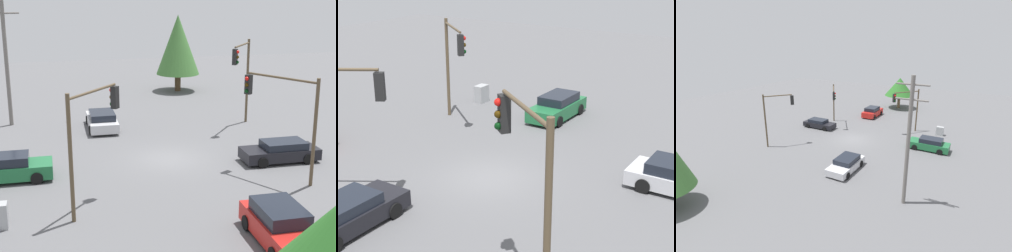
# 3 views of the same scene
# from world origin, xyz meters

# --- Properties ---
(ground_plane) EXTENTS (80.00, 80.00, 0.00)m
(ground_plane) POSITION_xyz_m (0.00, 0.00, 0.00)
(ground_plane) COLOR #5B5B5E
(sedan_dark) EXTENTS (4.41, 1.87, 1.20)m
(sedan_dark) POSITION_xyz_m (6.15, -1.78, 0.59)
(sedan_dark) COLOR black
(sedan_dark) RESTS_ON ground_plane
(sedan_silver) EXTENTS (2.02, 4.35, 1.25)m
(sedan_silver) POSITION_xyz_m (-3.12, 7.28, 0.61)
(sedan_silver) COLOR silver
(sedan_silver) RESTS_ON ground_plane
(sedan_red) EXTENTS (2.02, 4.36, 1.52)m
(sedan_red) POSITION_xyz_m (2.03, -10.65, 0.72)
(sedan_red) COLOR red
(sedan_red) RESTS_ON ground_plane
(sedan_green) EXTENTS (4.30, 1.88, 1.38)m
(sedan_green) POSITION_xyz_m (-8.83, -1.37, 0.67)
(sedan_green) COLOR #1E6638
(sedan_green) RESTS_ON ground_plane
(traffic_signal_main) EXTENTS (2.56, 3.06, 5.64)m
(traffic_signal_main) POSITION_xyz_m (-4.87, -5.74, 3.88)
(traffic_signal_main) COLOR brown
(traffic_signal_main) RESTS_ON ground_plane
(traffic_signal_cross) EXTENTS (2.22, 2.74, 6.05)m
(traffic_signal_cross) POSITION_xyz_m (6.60, 5.76, 4.12)
(traffic_signal_cross) COLOR brown
(traffic_signal_cross) RESTS_ON ground_plane
(traffic_signal_aux) EXTENTS (2.51, 3.80, 5.51)m
(traffic_signal_aux) POSITION_xyz_m (5.11, -4.03, 3.83)
(traffic_signal_aux) COLOR brown
(traffic_signal_aux) RESTS_ON ground_plane
(utility_pole_tall) EXTENTS (2.20, 0.28, 9.48)m
(utility_pole_tall) POSITION_xyz_m (-9.38, 9.74, 5.03)
(utility_pole_tall) COLOR slate
(utility_pole_tall) RESTS_ON ground_plane
(electrical_cabinet) EXTENTS (0.88, 0.58, 1.10)m
(electrical_cabinet) POSITION_xyz_m (-8.98, -6.86, 0.55)
(electrical_cabinet) COLOR #9EA0A3
(electrical_cabinet) RESTS_ON ground_plane
(tree_far) EXTENTS (5.02, 5.02, 5.35)m
(tree_far) POSITION_xyz_m (0.12, -17.91, 3.79)
(tree_far) COLOR brown
(tree_far) RESTS_ON ground_plane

